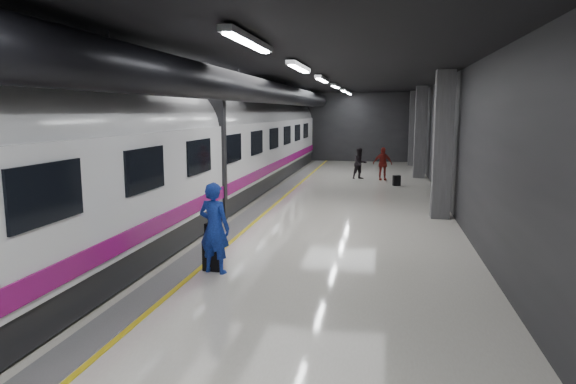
{
  "coord_description": "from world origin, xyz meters",
  "views": [
    {
      "loc": [
        2.78,
        -14.26,
        3.27
      ],
      "look_at": [
        0.48,
        -1.95,
        1.3
      ],
      "focal_mm": 32.0,
      "sensor_mm": 36.0,
      "label": 1
    }
  ],
  "objects": [
    {
      "name": "shoulder_bag",
      "position": [
        -0.63,
        -4.45,
        0.8
      ],
      "size": [
        0.33,
        0.23,
        0.39
      ],
      "primitive_type": "cube",
      "rotation": [
        0.0,
        0.0,
        -0.26
      ],
      "color": "black",
      "rests_on": "suitcase_main"
    },
    {
      "name": "traveler_main",
      "position": [
        -0.55,
        -4.56,
        0.94
      ],
      "size": [
        0.77,
        0.6,
        1.87
      ],
      "primitive_type": "imported",
      "rotation": [
        0.0,
        0.0,
        2.9
      ],
      "color": "blue",
      "rests_on": "ground"
    },
    {
      "name": "ground",
      "position": [
        0.0,
        0.0,
        0.0
      ],
      "size": [
        40.0,
        40.0,
        0.0
      ],
      "primitive_type": "plane",
      "color": "silver",
      "rests_on": "ground"
    },
    {
      "name": "platform_hall",
      "position": [
        -0.29,
        0.96,
        3.54
      ],
      "size": [
        10.02,
        40.02,
        4.51
      ],
      "color": "black",
      "rests_on": "ground"
    },
    {
      "name": "suitcase_far",
      "position": [
        3.39,
        8.83,
        0.23
      ],
      "size": [
        0.37,
        0.3,
        0.46
      ],
      "primitive_type": "cube",
      "rotation": [
        0.0,
        0.0,
        0.34
      ],
      "color": "black",
      "rests_on": "ground"
    },
    {
      "name": "train",
      "position": [
        -3.25,
        -0.0,
        2.07
      ],
      "size": [
        3.05,
        38.0,
        4.05
      ],
      "color": "black",
      "rests_on": "ground"
    },
    {
      "name": "traveler_far_b",
      "position": [
        2.75,
        10.69,
        0.79
      ],
      "size": [
        0.98,
        0.57,
        1.58
      ],
      "primitive_type": "imported",
      "rotation": [
        0.0,
        0.0,
        0.21
      ],
      "color": "maroon",
      "rests_on": "ground"
    },
    {
      "name": "suitcase_main",
      "position": [
        -0.65,
        -4.42,
        0.3
      ],
      "size": [
        0.39,
        0.26,
        0.6
      ],
      "primitive_type": "cube",
      "rotation": [
        0.0,
        0.0,
        -0.08
      ],
      "color": "black",
      "rests_on": "ground"
    },
    {
      "name": "traveler_far_a",
      "position": [
        1.67,
        10.85,
        0.76
      ],
      "size": [
        0.93,
        0.89,
        1.52
      ],
      "primitive_type": "imported",
      "rotation": [
        0.0,
        0.0,
        0.57
      ],
      "color": "black",
      "rests_on": "ground"
    }
  ]
}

